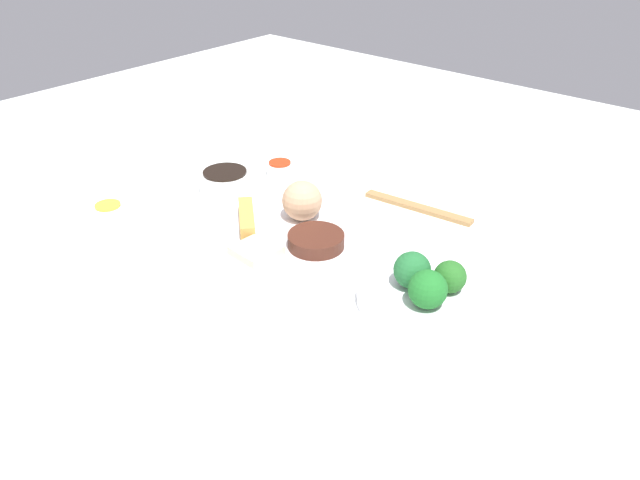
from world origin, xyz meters
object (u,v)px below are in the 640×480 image
(sauce_ramekin_hot_mustard, at_px, (109,213))
(teacup, at_px, (161,352))
(chopsticks_pair, at_px, (418,207))
(main_plate, at_px, (281,240))
(broccoli_plate, at_px, (426,298))
(sauce_ramekin_sweet_and_sour, at_px, (280,169))
(soy_sauce_bowl, at_px, (226,182))

(sauce_ramekin_hot_mustard, bearing_deg, teacup, -24.86)
(chopsticks_pair, bearing_deg, main_plate, -112.83)
(broccoli_plate, bearing_deg, sauce_ramekin_sweet_and_sour, 158.62)
(sauce_ramekin_sweet_and_sour, bearing_deg, soy_sauce_bowl, -103.54)
(soy_sauce_bowl, height_order, sauce_ramekin_hot_mustard, soy_sauce_bowl)
(broccoli_plate, xyz_separation_m, teacup, (-0.17, -0.33, 0.02))
(teacup, xyz_separation_m, chopsticks_pair, (0.01, 0.56, -0.02))
(sauce_ramekin_hot_mustard, bearing_deg, broccoli_plate, 15.09)
(broccoli_plate, xyz_separation_m, sauce_ramekin_hot_mustard, (-0.56, -0.15, 0.01))
(main_plate, xyz_separation_m, sauce_ramekin_hot_mustard, (-0.29, -0.13, 0.00))
(main_plate, height_order, sauce_ramekin_sweet_and_sour, sauce_ramekin_sweet_and_sour)
(main_plate, distance_m, broccoli_plate, 0.27)
(main_plate, distance_m, soy_sauce_bowl, 0.23)
(soy_sauce_bowl, xyz_separation_m, chopsticks_pair, (0.32, 0.17, -0.01))
(broccoli_plate, xyz_separation_m, soy_sauce_bowl, (-0.49, 0.06, 0.01))
(broccoli_plate, bearing_deg, soy_sauce_bowl, 173.06)
(teacup, bearing_deg, chopsticks_pair, 89.01)
(main_plate, xyz_separation_m, sauce_ramekin_sweet_and_sour, (-0.19, 0.20, 0.00))
(soy_sauce_bowl, bearing_deg, chopsticks_pair, 28.38)
(soy_sauce_bowl, height_order, chopsticks_pair, soy_sauce_bowl)
(soy_sauce_bowl, distance_m, sauce_ramekin_sweet_and_sour, 0.12)
(main_plate, distance_m, teacup, 0.33)
(broccoli_plate, height_order, teacup, teacup)
(sauce_ramekin_sweet_and_sour, bearing_deg, teacup, -60.83)
(sauce_ramekin_sweet_and_sour, bearing_deg, sauce_ramekin_hot_mustard, -107.07)
(chopsticks_pair, bearing_deg, soy_sauce_bowl, -151.62)
(main_plate, height_order, soy_sauce_bowl, soy_sauce_bowl)
(sauce_ramekin_sweet_and_sour, height_order, chopsticks_pair, sauce_ramekin_sweet_and_sour)
(sauce_ramekin_sweet_and_sour, xyz_separation_m, teacup, (0.28, -0.51, 0.01))
(sauce_ramekin_hot_mustard, xyz_separation_m, chopsticks_pair, (0.39, 0.38, -0.01))
(main_plate, xyz_separation_m, broccoli_plate, (0.27, 0.02, -0.00))
(main_plate, distance_m, chopsticks_pair, 0.27)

